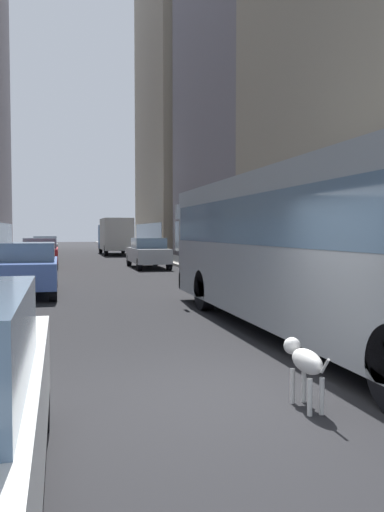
% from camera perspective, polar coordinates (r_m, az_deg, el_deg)
% --- Properties ---
extents(ground_plane, '(120.00, 120.00, 0.00)m').
position_cam_1_polar(ground_plane, '(40.78, -11.83, -0.11)').
color(ground_plane, '#232326').
extents(sidewalk_left, '(2.40, 110.00, 0.15)m').
position_cam_1_polar(sidewalk_left, '(40.92, -19.83, -0.09)').
color(sidewalk_left, '#9E9991').
rests_on(sidewalk_left, ground).
extents(sidewalk_right, '(2.40, 110.00, 0.15)m').
position_cam_1_polar(sidewalk_right, '(41.43, -3.93, 0.09)').
color(sidewalk_right, '#ADA89E').
rests_on(sidewalk_right, ground).
extents(building_right_mid, '(8.85, 18.85, 33.32)m').
position_cam_1_polar(building_right_mid, '(38.93, 8.12, 24.85)').
color(building_right_mid, slate).
rests_on(building_right_mid, ground).
extents(building_right_far, '(9.62, 17.48, 41.43)m').
position_cam_1_polar(building_right_far, '(58.34, -0.03, 21.45)').
color(building_right_far, '#A0937F').
rests_on(building_right_far, ground).
extents(transit_bus, '(2.78, 11.53, 3.05)m').
position_cam_1_polar(transit_bus, '(9.94, 13.30, 1.59)').
color(transit_bus, '#999EA3').
rests_on(transit_bus, ground).
extents(car_red_coupe, '(1.81, 4.54, 1.62)m').
position_cam_1_polar(car_red_coupe, '(28.89, -16.34, 0.34)').
color(car_red_coupe, red).
rests_on(car_red_coupe, ground).
extents(car_grey_wagon, '(1.72, 3.94, 1.62)m').
position_cam_1_polar(car_grey_wagon, '(39.07, -15.84, 0.93)').
color(car_grey_wagon, slate).
rests_on(car_grey_wagon, ground).
extents(car_silver_sedan, '(1.74, 4.75, 1.62)m').
position_cam_1_polar(car_silver_sedan, '(27.92, -4.87, 0.37)').
color(car_silver_sedan, '#B7BABF').
rests_on(car_silver_sedan, ground).
extents(car_blue_hatchback, '(1.81, 4.69, 1.62)m').
position_cam_1_polar(car_blue_hatchback, '(16.87, -17.71, -1.28)').
color(car_blue_hatchback, '#4C6BB7').
rests_on(car_blue_hatchback, ground).
extents(box_truck, '(2.30, 7.50, 3.05)m').
position_cam_1_polar(box_truck, '(44.59, -8.47, 2.30)').
color(box_truck, '#19519E').
rests_on(box_truck, ground).
extents(dalmatian_dog, '(0.22, 0.96, 0.72)m').
position_cam_1_polar(dalmatian_dog, '(6.01, 12.26, -11.27)').
color(dalmatian_dog, white).
rests_on(dalmatian_dog, ground).
extents(pedestrian_with_handbag, '(0.45, 0.34, 1.69)m').
position_cam_1_polar(pedestrian_with_handbag, '(15.43, 15.23, -0.90)').
color(pedestrian_with_handbag, '#1E1E2D').
rests_on(pedestrian_with_handbag, sidewalk_right).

